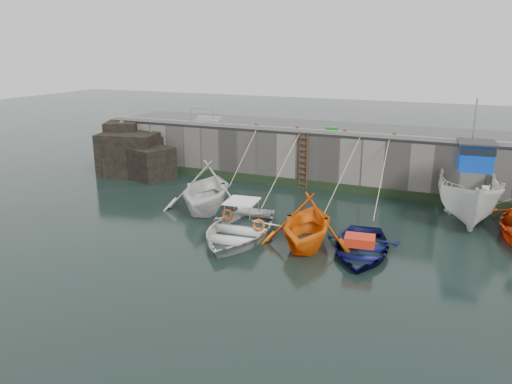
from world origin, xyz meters
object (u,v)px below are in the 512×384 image
at_px(bollard_a, 256,126).
at_px(bollard_b, 297,129).
at_px(boat_near_navy, 360,253).
at_px(boat_far_white, 469,193).
at_px(bollard_c, 345,132).
at_px(bollard_d, 394,136).
at_px(bollard_e, 461,140).
at_px(boat_near_blacktrim, 306,244).
at_px(fish_crate, 332,130).
at_px(boat_near_blue, 238,237).
at_px(boat_near_white, 207,209).
at_px(ladder, 303,161).

relative_size(bollard_a, bollard_b, 1.00).
relative_size(boat_near_navy, boat_far_white, 0.61).
relative_size(bollard_b, bollard_c, 1.00).
relative_size(bollard_b, bollard_d, 1.00).
xyz_separation_m(boat_near_navy, bollard_d, (-0.18, 8.17, 3.30)).
height_order(bollard_c, bollard_d, same).
height_order(boat_near_navy, bollard_e, bollard_e).
xyz_separation_m(boat_near_blacktrim, fish_crate, (-1.45, 8.76, 3.30)).
distance_m(boat_near_blue, boat_far_white, 11.07).
xyz_separation_m(boat_far_white, bollard_e, (-0.66, 1.89, 2.14)).
relative_size(bollard_a, bollard_e, 1.00).
bearing_deg(bollard_b, bollard_c, 0.00).
bearing_deg(bollard_b, bollard_a, 180.00).
xyz_separation_m(bollard_c, bollard_e, (5.80, 0.00, 0.00)).
bearing_deg(boat_near_white, bollard_e, 11.36).
bearing_deg(bollard_a, boat_near_white, -91.54).
distance_m(bollard_b, bollard_c, 2.70).
relative_size(boat_near_blue, bollard_c, 19.63).
distance_m(boat_near_blacktrim, boat_far_white, 8.67).
bearing_deg(bollard_a, bollard_e, 0.00).
distance_m(ladder, boat_near_navy, 9.42).
distance_m(boat_near_white, boat_near_navy, 8.48).
relative_size(boat_near_navy, bollard_a, 16.21).
bearing_deg(bollard_c, boat_near_blue, -105.23).
bearing_deg(bollard_d, bollard_b, 180.00).
relative_size(boat_near_white, boat_near_navy, 1.13).
xyz_separation_m(boat_near_white, boat_far_white, (11.81, 3.89, 1.16)).
bearing_deg(boat_near_blacktrim, bollard_a, 116.15).
height_order(boat_near_white, boat_far_white, boat_far_white).
bearing_deg(boat_near_navy, bollard_e, 62.10).
distance_m(bollard_b, bollard_e, 8.50).
relative_size(boat_near_blacktrim, boat_near_navy, 1.01).
xyz_separation_m(boat_near_white, bollard_b, (2.66, 5.78, 3.30)).
bearing_deg(bollard_b, bollard_d, 0.00).
distance_m(boat_near_white, bollard_e, 12.99).
bearing_deg(bollard_e, boat_far_white, -70.86).
height_order(ladder, boat_near_blacktrim, ladder).
xyz_separation_m(boat_far_white, bollard_d, (-3.86, 1.89, 2.14)).
xyz_separation_m(boat_near_blue, bollard_d, (4.92, 8.53, 3.30)).
height_order(ladder, fish_crate, fish_crate).
relative_size(boat_near_blacktrim, bollard_e, 16.38).
bearing_deg(bollard_a, ladder, -6.38).
xyz_separation_m(boat_near_blue, boat_near_navy, (5.10, 0.36, 0.00)).
bearing_deg(ladder, boat_near_navy, -57.55).
relative_size(bollard_a, bollard_c, 1.00).
xyz_separation_m(ladder, bollard_e, (8.00, 0.34, 1.71)).
relative_size(fish_crate, bollard_e, 2.26).
bearing_deg(bollard_c, bollard_d, 0.00).
height_order(fish_crate, bollard_b, fish_crate).
relative_size(bollard_c, bollard_d, 1.00).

